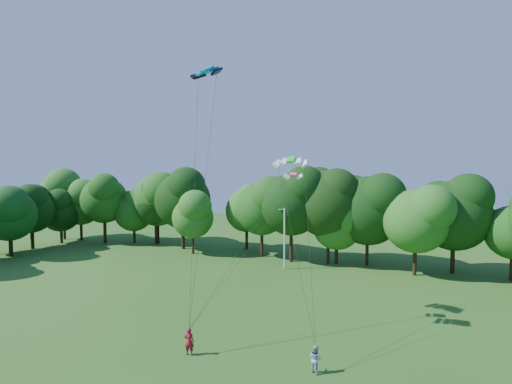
% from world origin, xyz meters
% --- Properties ---
extents(utility_pole, '(1.48, 0.61, 7.74)m').
position_xyz_m(utility_pole, '(-2.64, 30.31, 3.99)').
color(utility_pole, silver).
rests_on(utility_pole, ground).
extents(kite_flyer_left, '(0.79, 0.63, 1.89)m').
position_xyz_m(kite_flyer_left, '(-0.61, 6.11, 0.95)').
color(kite_flyer_left, maroon).
rests_on(kite_flyer_left, ground).
extents(kite_flyer_right, '(1.06, 0.98, 1.75)m').
position_xyz_m(kite_flyer_right, '(7.92, 7.42, 0.87)').
color(kite_flyer_right, '#98B2D2').
rests_on(kite_flyer_right, ground).
extents(kite_teal, '(2.98, 1.92, 0.70)m').
position_xyz_m(kite_teal, '(-2.61, 12.07, 20.76)').
color(kite_teal, '#057A9E').
rests_on(kite_teal, ground).
extents(kite_green, '(2.73, 1.50, 0.57)m').
position_xyz_m(kite_green, '(4.37, 12.69, 13.44)').
color(kite_green, '#21E130').
rests_on(kite_green, ground).
extents(kite_pink, '(1.75, 1.18, 0.33)m').
position_xyz_m(kite_pink, '(3.98, 14.33, 12.27)').
color(kite_pink, '#FC4680').
rests_on(kite_pink, ground).
extents(tree_back_west, '(9.28, 9.28, 13.50)m').
position_xyz_m(tree_back_west, '(-27.87, 37.47, 8.43)').
color(tree_back_west, '#351D15').
rests_on(tree_back_west, ground).
extents(tree_back_center, '(9.98, 9.98, 14.52)m').
position_xyz_m(tree_back_center, '(1.64, 35.44, 9.07)').
color(tree_back_center, black).
rests_on(tree_back_center, ground).
extents(tree_flank_west, '(8.02, 8.02, 11.67)m').
position_xyz_m(tree_flank_west, '(-40.77, 20.68, 7.28)').
color(tree_flank_west, black).
rests_on(tree_flank_west, ground).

